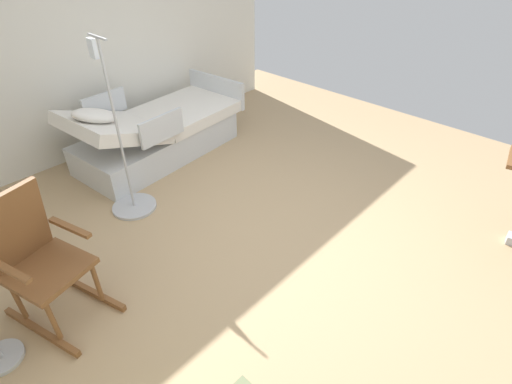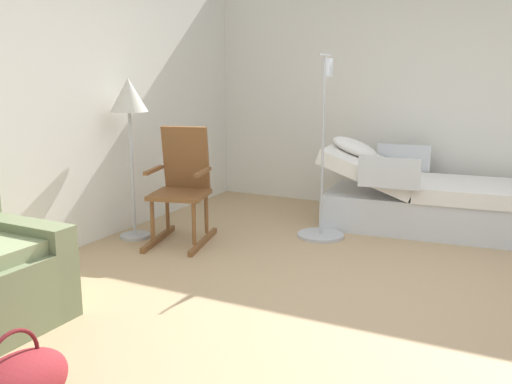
% 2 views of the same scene
% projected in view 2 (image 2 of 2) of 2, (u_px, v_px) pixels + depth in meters
% --- Properties ---
extents(ground_plane, '(6.82, 6.82, 0.00)m').
position_uv_depth(ground_plane, '(348.00, 299.00, 3.87)').
color(ground_plane, tan).
extents(back_wall, '(5.66, 0.10, 2.70)m').
position_uv_depth(back_wall, '(59.00, 94.00, 4.70)').
color(back_wall, silver).
rests_on(back_wall, ground).
extents(side_wall, '(0.10, 5.21, 2.70)m').
position_uv_depth(side_wall, '(432.00, 89.00, 6.01)').
color(side_wall, silver).
rests_on(side_wall, ground).
extents(hospital_bed, '(1.14, 2.19, 0.93)m').
position_uv_depth(hospital_bed, '(427.00, 200.00, 5.53)').
color(hospital_bed, silver).
rests_on(hospital_bed, ground).
extents(rocking_chair, '(0.85, 0.65, 1.05)m').
position_uv_depth(rocking_chair, '(182.00, 187.00, 5.11)').
color(rocking_chair, brown).
rests_on(rocking_chair, ground).
extents(floor_lamp, '(0.34, 0.34, 1.48)m').
position_uv_depth(floor_lamp, '(129.00, 106.00, 5.05)').
color(floor_lamp, '#B2B5BA').
rests_on(floor_lamp, ground).
extents(iv_pole, '(0.44, 0.44, 1.69)m').
position_uv_depth(iv_pole, '(321.00, 211.00, 5.29)').
color(iv_pole, '#B2B5BA').
rests_on(iv_pole, ground).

